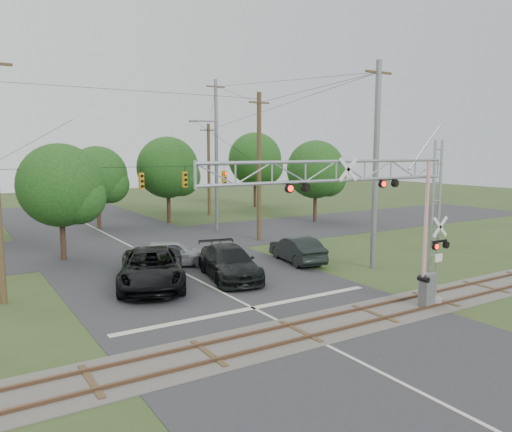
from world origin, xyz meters
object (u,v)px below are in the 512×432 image
pickup_black (152,268)px  car_dark (229,263)px  traffic_signal_span (154,171)px  streetlight (215,169)px  crossing_gantry (380,208)px  sedan_silver (172,253)px

pickup_black → car_dark: pickup_black is taller
car_dark → traffic_signal_span: bearing=107.2°
car_dark → streetlight: (7.00, 15.24, 4.58)m
crossing_gantry → car_dark: (-2.05, 9.12, -3.83)m
crossing_gantry → traffic_signal_span: 18.60m
pickup_black → streetlight: size_ratio=0.72×
crossing_gantry → streetlight: (4.96, 24.36, 0.75)m
sedan_silver → car_dark: bearing=-142.5°
crossing_gantry → sedan_silver: 14.58m
traffic_signal_span → pickup_black: traffic_signal_span is taller
traffic_signal_span → pickup_black: size_ratio=2.73×
pickup_black → car_dark: size_ratio=1.15×
traffic_signal_span → streetlight: bearing=37.7°
sedan_silver → pickup_black: bearing=163.4°
crossing_gantry → sedan_silver: size_ratio=2.53×
crossing_gantry → car_dark: bearing=102.7°
pickup_black → streetlight: 18.96m
car_dark → streetlight: size_ratio=0.63×
crossing_gantry → sedan_silver: bearing=104.7°
streetlight → sedan_silver: bearing=-128.4°
car_dark → streetlight: streetlight is taller
traffic_signal_span → car_dark: 10.42m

